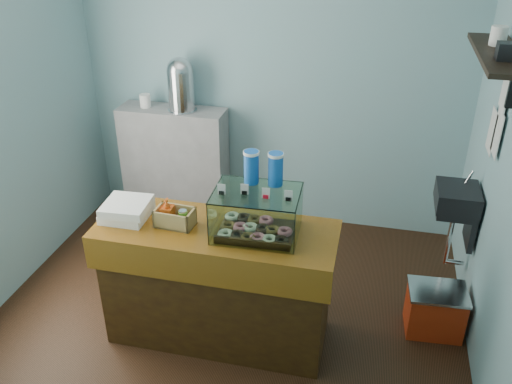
% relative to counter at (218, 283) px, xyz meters
% --- Properties ---
extents(ground, '(3.50, 3.50, 0.00)m').
position_rel_counter_xyz_m(ground, '(0.00, 0.25, -0.46)').
color(ground, black).
rests_on(ground, ground).
extents(room_shell, '(3.54, 3.04, 2.82)m').
position_rel_counter_xyz_m(room_shell, '(0.03, 0.26, 1.25)').
color(room_shell, '#7CADB5').
rests_on(room_shell, ground).
extents(counter, '(1.60, 0.60, 0.90)m').
position_rel_counter_xyz_m(counter, '(0.00, 0.00, 0.00)').
color(counter, '#3F270C').
rests_on(counter, ground).
extents(back_shelf, '(1.00, 0.32, 1.10)m').
position_rel_counter_xyz_m(back_shelf, '(-0.90, 1.57, 0.09)').
color(back_shelf, '#98989B').
rests_on(back_shelf, ground).
extents(display_case, '(0.56, 0.42, 0.52)m').
position_rel_counter_xyz_m(display_case, '(0.27, 0.04, 0.60)').
color(display_case, black).
rests_on(display_case, counter).
extents(condiment_crate, '(0.26, 0.17, 0.19)m').
position_rel_counter_xyz_m(condiment_crate, '(-0.28, -0.02, 0.51)').
color(condiment_crate, tan).
rests_on(condiment_crate, counter).
extents(pastry_boxes, '(0.32, 0.31, 0.12)m').
position_rel_counter_xyz_m(pastry_boxes, '(-0.62, 0.00, 0.50)').
color(pastry_boxes, white).
rests_on(pastry_boxes, counter).
extents(coffee_urn, '(0.26, 0.26, 0.49)m').
position_rel_counter_xyz_m(coffee_urn, '(-0.79, 1.56, 0.90)').
color(coffee_urn, silver).
rests_on(coffee_urn, back_shelf).
extents(red_cooler, '(0.43, 0.34, 0.36)m').
position_rel_counter_xyz_m(red_cooler, '(1.51, 0.39, -0.28)').
color(red_cooler, '#B72B0E').
rests_on(red_cooler, ground).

